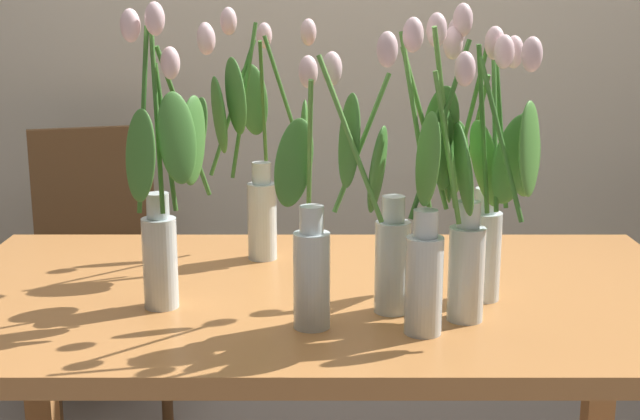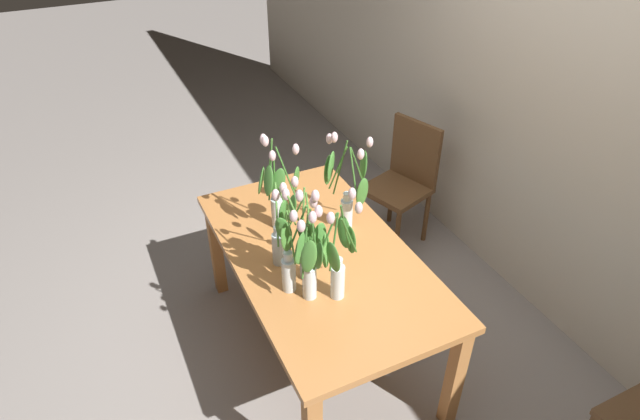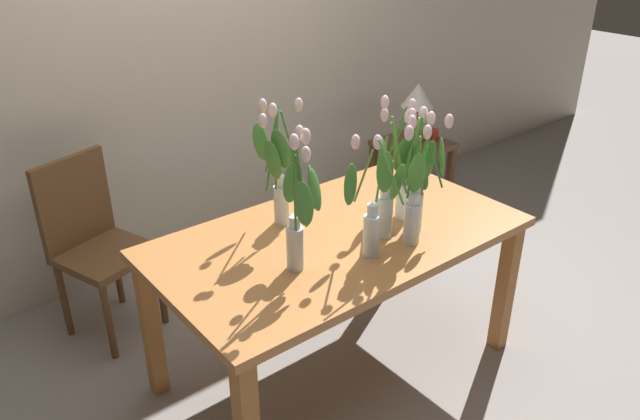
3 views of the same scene
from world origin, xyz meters
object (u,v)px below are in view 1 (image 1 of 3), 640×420
Objects in this scene: tulip_vase_1 at (489,193)px; dining_chair at (104,253)px; tulip_vase_2 at (406,207)px; tulip_vase_5 at (263,157)px; dining_table at (325,330)px; tulip_vase_0 at (440,231)px; tulip_vase_3 at (172,191)px; tulip_vase_4 at (478,214)px; tulip_vase_6 at (326,234)px.

dining_chair is (-1.05, 1.09, -0.44)m from tulip_vase_1.
tulip_vase_5 is (-0.29, 0.38, 0.03)m from tulip_vase_2.
dining_table is 0.41m from tulip_vase_0.
dining_table is at bearing 169.01° from tulip_vase_1.
tulip_vase_1 is 0.55m from tulip_vase_5.
tulip_vase_0 is at bearing -54.91° from tulip_vase_2.
tulip_vase_5 is (0.15, 0.35, 0.01)m from tulip_vase_3.
dining_table is at bearing 21.74° from tulip_vase_3.
tulip_vase_0 is 1.04× the size of tulip_vase_4.
tulip_vase_5 is (-0.35, 0.46, 0.06)m from tulip_vase_0.
tulip_vase_4 is at bearing -45.02° from tulip_vase_5.
tulip_vase_1 is 1.58m from dining_chair.
tulip_vase_3 is (-0.50, 0.11, 0.05)m from tulip_vase_0.
tulip_vase_0 is at bearing -53.25° from dining_chair.
tulip_vase_4 is 1.04× the size of tulip_vase_6.
tulip_vase_3 is at bearing -174.97° from tulip_vase_1.
tulip_vase_6 reaches higher than dining_table.
tulip_vase_3 is at bearing 175.48° from tulip_vase_2.
tulip_vase_6 is at bearing -72.01° from tulip_vase_5.
dining_chair is (-0.94, 1.26, -0.40)m from tulip_vase_0.
dining_table is 0.43m from tulip_vase_5.
tulip_vase_2 is 0.45m from tulip_vase_3.
dining_table is 2.72× the size of tulip_vase_3.
tulip_vase_5 is 1.09m from dining_chair.
tulip_vase_2 reaches higher than dining_table.
dining_chair is at bearing 125.51° from dining_table.
dining_chair is (-0.59, 0.80, -0.46)m from tulip_vase_5.
tulip_vase_4 is (0.57, -0.08, -0.03)m from tulip_vase_3.
tulip_vase_6 is at bearing -158.85° from tulip_vase_2.
tulip_vase_4 is (-0.04, -0.13, -0.01)m from tulip_vase_1.
tulip_vase_6 is at bearing -89.97° from dining_table.
tulip_vase_3 is 0.38m from tulip_vase_5.
tulip_vase_3 is at bearing -158.26° from dining_table.
tulip_vase_0 is 0.09m from tulip_vase_4.
dining_chair is at bearing 126.75° from tulip_vase_0.
tulip_vase_1 is 0.98× the size of tulip_vase_2.
tulip_vase_1 is at bearing -45.90° from dining_chair.
tulip_vase_5 is (-0.47, 0.29, 0.02)m from tulip_vase_1.
tulip_vase_3 reaches higher than dining_table.
tulip_vase_0 is 1.03× the size of tulip_vase_2.
tulip_vase_0 is 1.05× the size of tulip_vase_1.
tulip_vase_2 is 0.48m from tulip_vase_5.
tulip_vase_4 is at bearing 26.37° from tulip_vase_0.
tulip_vase_1 is at bearing 27.49° from tulip_vase_2.
tulip_vase_5 is 0.47m from tulip_vase_6.
dining_table is 0.45m from tulip_vase_3.
tulip_vase_1 is at bearing 24.60° from tulip_vase_6.
tulip_vase_5 reaches higher than tulip_vase_4.
tulip_vase_2 is at bearing -152.51° from tulip_vase_1.
tulip_vase_0 is 0.58m from tulip_vase_5.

